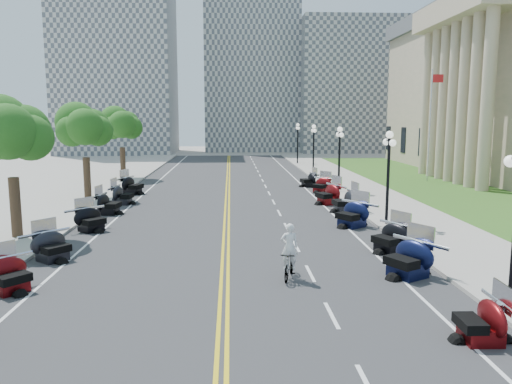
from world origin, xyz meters
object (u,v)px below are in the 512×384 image
object	(u,v)px
bicycle	(289,265)
cyclist_rider	(290,228)
flagpole	(430,127)
motorcycle_n_3	(481,318)

from	to	relation	value
bicycle	cyclist_rider	bearing A→B (deg)	0.00
flagpole	bicycle	size ratio (longest dim) A/B	5.75
cyclist_rider	bicycle	bearing A→B (deg)	-0.00
flagpole	motorcycle_n_3	distance (m)	34.14
bicycle	cyclist_rider	xyz separation A→B (m)	(0.00, 0.00, 1.38)
flagpole	motorcycle_n_3	bearing A→B (deg)	-109.46
flagpole	cyclist_rider	xyz separation A→B (m)	(-15.67, -26.59, -3.10)
motorcycle_n_3	bicycle	xyz separation A→B (m)	(-4.39, 5.34, -0.11)
motorcycle_n_3	bicycle	size ratio (longest dim) A/B	1.04
flagpole	cyclist_rider	world-z (taller)	flagpole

